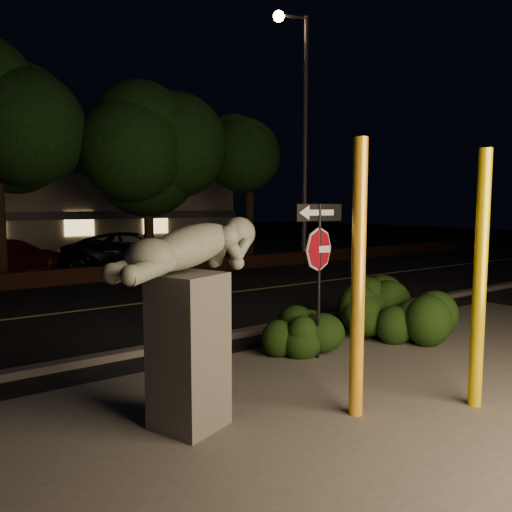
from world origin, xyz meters
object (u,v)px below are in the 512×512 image
(streetlight, at_px, (300,117))
(parked_car_darkred, at_px, (11,257))
(signpost, at_px, (319,250))
(sculpture, at_px, (190,300))
(yellow_pole_left, at_px, (358,280))
(parked_car_dark, at_px, (134,251))
(yellow_pole_right, at_px, (480,281))

(streetlight, height_order, parked_car_darkred, streetlight)
(signpost, xyz_separation_m, parked_car_darkred, (-2.28, 13.41, -1.13))
(parked_car_darkred, bearing_deg, sculpture, 159.71)
(yellow_pole_left, distance_m, streetlight, 17.18)
(sculpture, bearing_deg, signpost, -0.97)
(parked_car_darkred, bearing_deg, streetlight, -119.54)
(sculpture, relative_size, parked_car_dark, 0.45)
(yellow_pole_left, bearing_deg, streetlight, 51.68)
(yellow_pole_left, relative_size, signpost, 1.30)
(parked_car_darkred, height_order, parked_car_dark, parked_car_dark)
(parked_car_darkred, bearing_deg, signpost, 171.68)
(streetlight, xyz_separation_m, parked_car_dark, (-7.19, 1.46, -5.61))
(parked_car_darkred, bearing_deg, yellow_pole_right, 171.09)
(yellow_pole_right, relative_size, streetlight, 0.30)
(yellow_pole_left, relative_size, parked_car_dark, 0.62)
(yellow_pole_right, relative_size, signpost, 1.26)
(yellow_pole_right, height_order, parked_car_dark, yellow_pole_right)
(sculpture, height_order, parked_car_dark, sculpture)
(streetlight, height_order, parked_car_dark, streetlight)
(sculpture, bearing_deg, streetlight, 24.95)
(signpost, relative_size, streetlight, 0.24)
(yellow_pole_left, relative_size, streetlight, 0.31)
(yellow_pole_right, height_order, parked_car_darkred, yellow_pole_right)
(yellow_pole_right, height_order, sculpture, yellow_pole_right)
(yellow_pole_right, bearing_deg, yellow_pole_left, 154.33)
(yellow_pole_right, xyz_separation_m, parked_car_darkred, (-2.55, 15.97, -0.92))
(yellow_pole_left, distance_m, yellow_pole_right, 1.56)
(sculpture, relative_size, parked_car_darkred, 0.51)
(parked_car_darkred, distance_m, parked_car_dark, 4.29)
(signpost, xyz_separation_m, streetlight, (9.11, 11.08, 4.55))
(yellow_pole_right, xyz_separation_m, streetlight, (8.84, 13.64, 4.75))
(streetlight, distance_m, parked_car_dark, 9.23)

